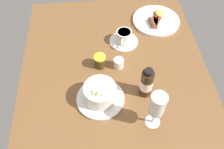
# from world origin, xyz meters

# --- Properties ---
(ground_plane) EXTENTS (1.10, 0.84, 0.03)m
(ground_plane) POSITION_xyz_m (0.00, 0.00, -0.01)
(ground_plane) COLOR brown
(porridge_bowl) EXTENTS (0.20, 0.20, 0.09)m
(porridge_bowl) POSITION_xyz_m (0.12, -0.07, 0.04)
(porridge_bowl) COLOR white
(porridge_bowl) RESTS_ON ground_plane
(coffee_cup) EXTENTS (0.14, 0.14, 0.07)m
(coffee_cup) POSITION_xyz_m (-0.20, 0.06, 0.03)
(coffee_cup) COLOR white
(coffee_cup) RESTS_ON ground_plane
(creamer_jug) EXTENTS (0.06, 0.05, 0.05)m
(creamer_jug) POSITION_xyz_m (-0.05, 0.02, 0.02)
(creamer_jug) COLOR white
(creamer_jug) RESTS_ON ground_plane
(wine_glass) EXTENTS (0.06, 0.06, 0.18)m
(wine_glass) POSITION_xyz_m (0.24, 0.12, 0.13)
(wine_glass) COLOR white
(wine_glass) RESTS_ON ground_plane
(jam_jar) EXTENTS (0.05, 0.05, 0.06)m
(jam_jar) POSITION_xyz_m (-0.06, -0.06, 0.03)
(jam_jar) COLOR #3D3213
(jam_jar) RESTS_ON ground_plane
(sauce_bottle_brown) EXTENTS (0.05, 0.05, 0.15)m
(sauce_bottle_brown) POSITION_xyz_m (0.10, 0.11, 0.07)
(sauce_bottle_brown) COLOR #382314
(sauce_bottle_brown) RESTS_ON ground_plane
(breakfast_plate) EXTENTS (0.25, 0.25, 0.04)m
(breakfast_plate) POSITION_xyz_m (-0.34, 0.25, 0.01)
(breakfast_plate) COLOR white
(breakfast_plate) RESTS_ON ground_plane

